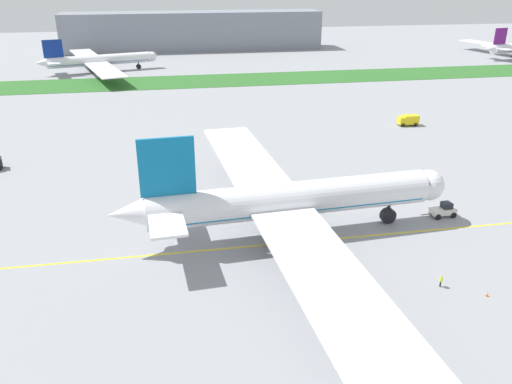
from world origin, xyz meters
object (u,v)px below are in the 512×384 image
ground_crew_wingwalker_port (441,280)px  service_truck_fuel_bowser (173,166)px  service_truck_baggage_loader (408,120)px  pushback_tug (443,210)px  traffic_cone_near_nose (487,294)px  airliner_foreground (286,201)px  parked_airliner_far_right (98,60)px

ground_crew_wingwalker_port → service_truck_fuel_bowser: 55.20m
service_truck_baggage_loader → pushback_tug: bearing=-109.7°
pushback_tug → traffic_cone_near_nose: (-5.99, -21.57, -0.75)m
pushback_tug → service_truck_baggage_loader: 53.52m
airliner_foreground → parked_airliner_far_right: size_ratio=1.09×
airliner_foreground → pushback_tug: airliner_foreground is taller
pushback_tug → ground_crew_wingwalker_port: pushback_tug is taller
service_truck_fuel_bowser → parked_airliner_far_right: parked_airliner_far_right is taller
service_truck_baggage_loader → service_truck_fuel_bowser: size_ratio=0.94×
airliner_foreground → service_truck_baggage_loader: bearing=49.7°
service_truck_baggage_loader → parked_airliner_far_right: (-84.14, 92.53, 2.93)m
ground_crew_wingwalker_port → service_truck_baggage_loader: bearing=67.5°
ground_crew_wingwalker_port → parked_airliner_far_right: bearing=109.0°
airliner_foreground → ground_crew_wingwalker_port: airliner_foreground is taller
service_truck_fuel_bowser → airliner_foreground: bearing=-61.5°
traffic_cone_near_nose → service_truck_baggage_loader: size_ratio=0.12×
service_truck_fuel_bowser → pushback_tug: bearing=-32.8°
traffic_cone_near_nose → airliner_foreground: bearing=135.4°
traffic_cone_near_nose → parked_airliner_far_right: bearing=110.1°
service_truck_baggage_loader → parked_airliner_far_right: size_ratio=0.07×
airliner_foreground → parked_airliner_far_right: 150.01m
pushback_tug → ground_crew_wingwalker_port: bearing=-119.5°
airliner_foreground → parked_airliner_far_right: bearing=105.5°
service_truck_baggage_loader → service_truck_fuel_bowser: 64.16m
ground_crew_wingwalker_port → service_truck_fuel_bowser: size_ratio=0.30×
service_truck_baggage_loader → parked_airliner_far_right: parked_airliner_far_right is taller
ground_crew_wingwalker_port → service_truck_baggage_loader: size_ratio=0.31×
ground_crew_wingwalker_port → parked_airliner_far_right: 170.88m
airliner_foreground → service_truck_fuel_bowser: 32.79m
parked_airliner_far_right → pushback_tug: bearing=-65.2°
pushback_tug → service_truck_baggage_loader: size_ratio=1.15×
parked_airliner_far_right → traffic_cone_near_nose: bearing=-69.9°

